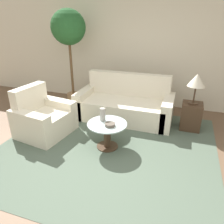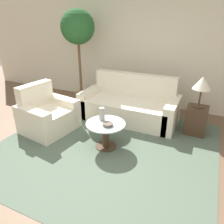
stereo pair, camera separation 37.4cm
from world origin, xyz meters
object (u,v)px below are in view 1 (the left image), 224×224
Objects in this scene: table_lamp at (197,81)px; bowl at (110,125)px; coffee_table at (107,132)px; vase at (103,114)px; armchair at (43,119)px; sofa_main at (125,105)px; potted_plant at (69,33)px.

bowl is at bearing -135.56° from table_lamp.
vase is at bearing 143.18° from coffee_table.
coffee_table is at bearing -85.12° from armchair.
coffee_table is (0.03, -1.24, 0.00)m from sofa_main.
table_lamp reaches higher than vase.
coffee_table is 2.95× the size of vase.
potted_plant reaches higher than table_lamp.
vase is at bearing -47.46° from potted_plant.
potted_plant is at bearing 13.09° from armchair.
bowl is (1.39, -0.15, 0.19)m from armchair.
bowl is at bearing -39.52° from vase.
potted_plant is 9.89× the size of vase.
sofa_main is at bearing 94.57° from bowl.
potted_plant is 13.28× the size of bowl.
sofa_main is 1.20m from vase.
table_lamp is 1.84m from vase.
vase is 1.34× the size of bowl.
armchair is 1.80× the size of table_lamp.
vase is (1.21, -0.00, 0.28)m from armchair.
potted_plant reaches higher than sofa_main.
armchair is 6.25× the size of bowl.
sofa_main is 8.99× the size of vase.
potted_plant is (-2.76, 0.37, 0.74)m from table_lamp.
coffee_table is 2.53m from potted_plant.
bowl is (1.51, -1.60, -1.23)m from potted_plant.
coffee_table is at bearing 136.87° from bowl.
table_lamp is 3.47× the size of bowl.
sofa_main is 1.93× the size of armchair.
coffee_table is at bearing -88.54° from sofa_main.
coffee_table is 3.96× the size of bowl.
vase reaches higher than coffee_table.
sofa_main is at bearing 176.39° from table_lamp.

